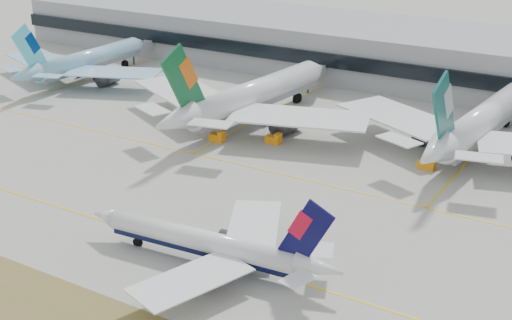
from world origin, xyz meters
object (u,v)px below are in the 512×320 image
Objects in this scene: widebody_cathay at (480,124)px; widebody_korean at (84,62)px; taxiing_airliner at (211,244)px; terminal at (419,55)px; widebody_eva at (250,97)px.

widebody_korean is at bearing 94.89° from widebody_cathay.
taxiing_airliner is 122.95m from terminal.
widebody_eva reaches higher than terminal.
widebody_eva is at bearing -109.72° from terminal.
widebody_cathay is at bearing -89.98° from widebody_korean.
widebody_cathay is at bearing -57.78° from terminal.
widebody_cathay is 59.49m from terminal.
widebody_eva is 1.04× the size of widebody_cathay.
widebody_korean is 0.21× the size of terminal.
taxiing_airliner is at bearing -85.41° from terminal.
widebody_eva is at bearing 104.61° from widebody_cathay.
taxiing_airliner is 118.18m from widebody_korean.
widebody_eva is at bearing -67.59° from taxiing_airliner.
terminal reaches higher than taxiing_airliner.
widebody_cathay is (21.89, 72.18, 2.66)m from taxiing_airliner.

